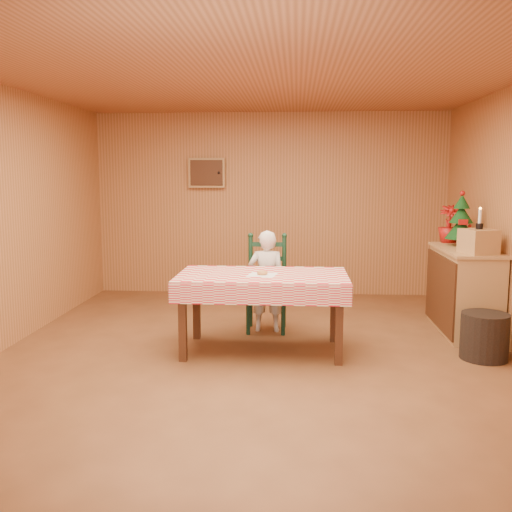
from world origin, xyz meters
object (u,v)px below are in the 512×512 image
(shelf_unit, at_px, (463,290))
(crate, at_px, (479,241))
(dining_table, at_px, (263,282))
(ladder_chair, at_px, (267,285))
(storage_bin, at_px, (485,336))
(christmas_tree, at_px, (461,221))
(seated_child, at_px, (267,281))

(shelf_unit, xyz_separation_m, crate, (0.01, -0.40, 0.59))
(dining_table, xyz_separation_m, ladder_chair, (0.00, 0.79, -0.18))
(crate, relative_size, storage_bin, 0.68)
(ladder_chair, height_order, shelf_unit, ladder_chair)
(christmas_tree, relative_size, storage_bin, 1.41)
(seated_child, distance_m, shelf_unit, 2.17)
(ladder_chair, distance_m, seated_child, 0.08)
(storage_bin, bearing_deg, dining_table, 177.18)
(dining_table, bearing_deg, ladder_chair, 90.00)
(dining_table, relative_size, christmas_tree, 2.67)
(shelf_unit, xyz_separation_m, christmas_tree, (0.01, 0.25, 0.74))
(dining_table, height_order, seated_child, seated_child)
(crate, distance_m, storage_bin, 1.00)
(dining_table, bearing_deg, storage_bin, -2.82)
(dining_table, distance_m, shelf_unit, 2.33)
(shelf_unit, relative_size, storage_bin, 2.82)
(seated_child, relative_size, storage_bin, 2.56)
(dining_table, distance_m, ladder_chair, 0.81)
(shelf_unit, distance_m, crate, 0.71)
(seated_child, distance_m, storage_bin, 2.29)
(seated_child, bearing_deg, dining_table, 90.00)
(storage_bin, bearing_deg, ladder_chair, 157.05)
(seated_child, bearing_deg, christmas_tree, -170.58)
(seated_child, height_order, crate, crate)
(dining_table, distance_m, storage_bin, 2.16)
(storage_bin, bearing_deg, crate, 83.02)
(ladder_chair, bearing_deg, seated_child, -90.00)
(ladder_chair, height_order, christmas_tree, christmas_tree)
(dining_table, height_order, christmas_tree, christmas_tree)
(ladder_chair, distance_m, crate, 2.26)
(dining_table, relative_size, seated_child, 1.47)
(seated_child, height_order, christmas_tree, christmas_tree)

